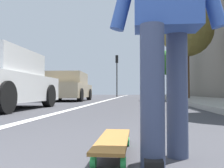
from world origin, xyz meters
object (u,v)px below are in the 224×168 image
Objects in this scene: parked_car_mid at (69,87)px; traffic_light at (117,68)px; skater_person at (166,11)px; street_tree_mid at (187,31)px; street_tree_far at (168,63)px; skateboard at (113,141)px.

parked_car_mid is 0.97× the size of traffic_light.
skater_person is 0.30× the size of street_tree_mid.
street_tree_mid is (-11.78, -4.89, 0.88)m from traffic_light.
street_tree_far reaches higher than parked_car_mid.
traffic_light is (24.24, 2.24, 2.09)m from skater_person.
skater_person is 13.07m from street_tree_mid.
skateboard is at bearing -162.64° from parked_car_mid.
traffic_light reaches higher than skater_person.
skateboard is 0.20× the size of parked_car_mid.
traffic_light is at bearing 4.50° from skateboard.
skateboard is 0.19× the size of traffic_light.
street_tree_far is (8.20, 0.00, -0.83)m from street_tree_mid.
skater_person is (-0.15, -0.35, 0.84)m from skateboard.
skater_person is at bearing 172.68° from street_tree_far.
street_tree_mid reaches higher than parked_car_mid.
street_tree_mid is 8.24m from street_tree_far.
street_tree_far reaches higher than skater_person.
skater_person is 20.93m from street_tree_far.
street_tree_far is (20.65, -2.65, 2.15)m from skater_person.
parked_car_mid is 13.45m from traffic_light.
traffic_light is 1.04× the size of street_tree_far.
parked_car_mid is 11.77m from street_tree_far.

